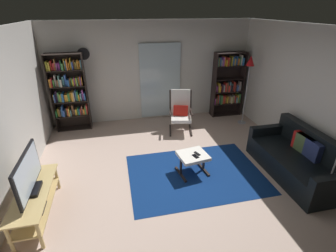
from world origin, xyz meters
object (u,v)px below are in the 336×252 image
lounge_armchair (181,110)px  wall_clock (83,54)px  tv_remote (197,154)px  bookshelf_near_tv (69,91)px  cell_phone (196,156)px  ottoman (193,158)px  leather_sofa (298,160)px  bookshelf_near_sofa (227,84)px  tv_stand (35,200)px  floor_lamp_by_shelf (249,69)px  television (28,175)px

lounge_armchair → wall_clock: 2.73m
tv_remote → bookshelf_near_tv: bearing=111.7°
cell_phone → wall_clock: size_ratio=0.48×
ottoman → leather_sofa: bearing=-13.2°
bookshelf_near_sofa → cell_phone: size_ratio=12.80×
tv_stand → floor_lamp_by_shelf: bearing=27.5°
bookshelf_near_sofa → floor_lamp_by_shelf: floor_lamp_by_shelf is taller
tv_stand → cell_phone: size_ratio=9.45×
television → wall_clock: bearing=79.0°
television → bookshelf_near_sofa: 5.35m
floor_lamp_by_shelf → wall_clock: bearing=167.8°
television → tv_stand: bearing=-97.2°
bookshelf_near_tv → wall_clock: bearing=24.8°
cell_phone → floor_lamp_by_shelf: size_ratio=0.08×
television → tv_remote: bearing=11.1°
tv_remote → wall_clock: size_ratio=0.50×
leather_sofa → floor_lamp_by_shelf: size_ratio=1.05×
ottoman → floor_lamp_by_shelf: (2.02, 1.86, 1.14)m
television → tv_remote: 2.74m
cell_phone → lounge_armchair: bearing=63.6°
television → cell_phone: (2.61, 0.45, -0.35)m
television → cell_phone: television is taller
lounge_armchair → leather_sofa: bearing=-54.3°
cell_phone → floor_lamp_by_shelf: bearing=24.8°
television → bookshelf_near_sofa: bearing=34.9°
wall_clock → tv_remote: bearing=-53.2°
leather_sofa → lounge_armchair: (-1.65, 2.29, 0.23)m
leather_sofa → cell_phone: 1.93m
floor_lamp_by_shelf → wall_clock: size_ratio=6.23×
leather_sofa → lounge_armchair: lounge_armchair is taller
bookshelf_near_sofa → leather_sofa: bookshelf_near_sofa is taller
tv_stand → lounge_armchair: size_ratio=1.29×
lounge_armchair → tv_stand: bearing=-140.0°
leather_sofa → wall_clock: size_ratio=6.53×
television → floor_lamp_by_shelf: size_ratio=0.54×
bookshelf_near_tv → television: bearing=-93.4°
tv_stand → floor_lamp_by_shelf: 5.33m
ottoman → bookshelf_near_tv: bearing=133.9°
floor_lamp_by_shelf → wall_clock: wall_clock is taller
television → ottoman: 2.68m
cell_phone → bookshelf_near_tv: bearing=114.0°
tv_stand → bookshelf_near_sofa: (4.39, 3.08, 0.59)m
television → ottoman: television is taller
television → leather_sofa: television is taller
bookshelf_near_tv → lounge_armchair: bearing=-14.0°
leather_sofa → television: bearing=-178.9°
tv_stand → cell_phone: bearing=10.2°
ottoman → tv_remote: tv_remote is taller
lounge_armchair → cell_phone: lounge_armchair is taller
bookshelf_near_tv → ottoman: bookshelf_near_tv is taller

